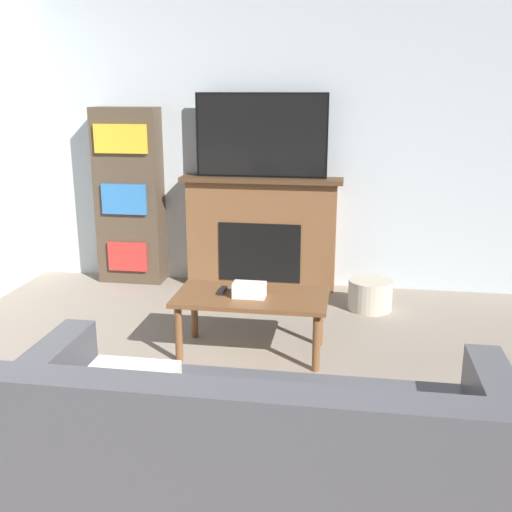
% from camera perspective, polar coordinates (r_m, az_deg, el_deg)
% --- Properties ---
extents(wall_back, '(5.84, 0.06, 2.70)m').
position_cam_1_polar(wall_back, '(5.48, 2.80, 11.08)').
color(wall_back, silver).
rests_on(wall_back, ground_plane).
extents(fireplace, '(1.46, 0.28, 1.02)m').
position_cam_1_polar(fireplace, '(5.50, 0.50, 2.29)').
color(fireplace, brown).
rests_on(fireplace, ground_plane).
extents(tv, '(1.17, 0.03, 0.73)m').
position_cam_1_polar(tv, '(5.34, 0.49, 11.39)').
color(tv, black).
rests_on(tv, fireplace).
extents(couch, '(2.15, 1.00, 0.80)m').
position_cam_1_polar(couch, '(2.67, -0.36, -18.81)').
color(couch, '#4C4C51').
rests_on(couch, ground_plane).
extents(coffee_table, '(1.04, 0.54, 0.43)m').
position_cam_1_polar(coffee_table, '(4.10, -0.45, -4.48)').
color(coffee_table, brown).
rests_on(coffee_table, ground_plane).
extents(tissue_box, '(0.22, 0.12, 0.10)m').
position_cam_1_polar(tissue_box, '(4.04, -0.64, -3.24)').
color(tissue_box, white).
rests_on(tissue_box, coffee_table).
extents(remote_control, '(0.04, 0.15, 0.02)m').
position_cam_1_polar(remote_control, '(4.15, -3.22, -3.30)').
color(remote_control, black).
rests_on(remote_control, coffee_table).
extents(bookshelf, '(0.60, 0.29, 1.63)m').
position_cam_1_polar(bookshelf, '(5.73, -11.97, 5.56)').
color(bookshelf, '#4C3D2D').
rests_on(bookshelf, ground_plane).
extents(storage_basket, '(0.36, 0.36, 0.25)m').
position_cam_1_polar(storage_basket, '(5.10, 10.81, -3.63)').
color(storage_basket, '#BCB29E').
rests_on(storage_basket, ground_plane).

